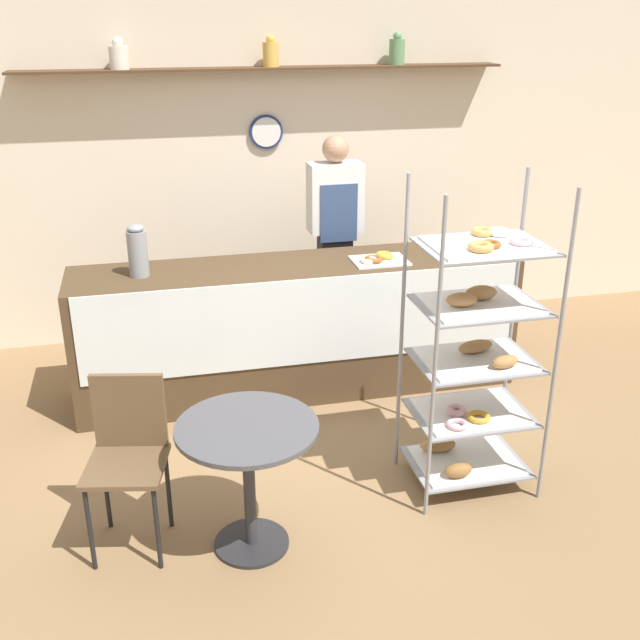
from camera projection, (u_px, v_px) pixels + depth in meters
name	position (u px, v px, depth m)	size (l,w,h in m)	color
ground_plane	(334.00, 464.00, 4.53)	(14.00, 14.00, 0.00)	olive
back_wall	(266.00, 168.00, 6.02)	(10.00, 0.30, 2.70)	beige
display_counter	(298.00, 327.00, 5.27)	(3.07, 0.63, 0.94)	#4C3823
pastry_rack	(474.00, 359.00, 4.07)	(0.70, 0.53, 1.77)	gray
person_worker	(335.00, 237.00, 5.71)	(0.40, 0.23, 1.70)	#282833
cafe_table	(248.00, 456.00, 3.64)	(0.70, 0.70, 0.70)	#262628
cafe_chair	(128.00, 444.00, 3.70)	(0.45, 0.45, 0.90)	black
coffee_carafe	(138.00, 251.00, 4.81)	(0.13, 0.13, 0.34)	gray
donut_tray_counter	(378.00, 259.00, 5.13)	(0.38, 0.29, 0.05)	silver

